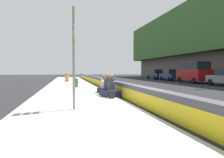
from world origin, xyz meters
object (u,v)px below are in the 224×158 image
object	(u,v)px
seated_person_rear	(104,87)
construction_barrel	(67,78)
parked_car_midline	(171,75)
parked_car_far	(156,74)
fire_hydrant	(76,82)
seated_person_middle	(107,88)
seated_person_foreground	(111,89)
backpack	(112,94)
route_sign_post	(74,50)
parked_car_fourth	(194,72)

from	to	relation	value
seated_person_rear	construction_barrel	world-z (taller)	seated_person_rear
parked_car_midline	parked_car_far	bearing A→B (deg)	0.22
fire_hydrant	seated_person_middle	bearing A→B (deg)	-166.20
seated_person_foreground	construction_barrel	world-z (taller)	seated_person_foreground
fire_hydrant	seated_person_rear	world-z (taller)	seated_person_rear
seated_person_rear	parked_car_midline	size ratio (longest dim) A/B	0.24
fire_hydrant	parked_car_far	size ratio (longest dim) A/B	0.19
seated_person_foreground	seated_person_middle	world-z (taller)	seated_person_foreground
backpack	parked_car_far	xyz separation A→B (m)	(26.12, -13.14, 0.53)
route_sign_post	seated_person_middle	xyz separation A→B (m)	(4.56, -2.02, -1.73)
seated_person_foreground	route_sign_post	bearing A→B (deg)	150.55
seated_person_rear	parked_car_far	xyz separation A→B (m)	(23.05, -13.03, 0.38)
seated_person_foreground	construction_barrel	distance (m)	17.57
seated_person_middle	route_sign_post	bearing A→B (deg)	156.10
backpack	parked_car_fourth	world-z (taller)	parked_car_fourth
seated_person_foreground	backpack	bearing A→B (deg)	170.95
seated_person_rear	parked_car_far	distance (m)	26.48
seated_person_rear	seated_person_middle	bearing A→B (deg)	179.43
seated_person_foreground	seated_person_middle	size ratio (longest dim) A/B	1.02
route_sign_post	seated_person_rear	xyz separation A→B (m)	(5.91, -2.03, -1.75)
fire_hydrant	construction_barrel	xyz separation A→B (m)	(10.46, 0.73, 0.03)
construction_barrel	seated_person_middle	bearing A→B (deg)	-172.35
parked_car_far	fire_hydrant	bearing A→B (deg)	141.65
seated_person_foreground	parked_car_far	distance (m)	28.48
parked_car_midline	route_sign_post	bearing A→B (deg)	147.24
route_sign_post	fire_hydrant	size ratio (longest dim) A/B	4.09
seated_person_rear	parked_car_fourth	bearing A→B (deg)	-49.55
backpack	seated_person_rear	bearing A→B (deg)	-2.08
fire_hydrant	backpack	xyz separation A→B (m)	(-7.75, -1.38, -0.25)
construction_barrel	parked_car_midline	distance (m)	15.47
parked_car_fourth	parked_car_far	size ratio (longest dim) A/B	1.12
fire_hydrant	backpack	size ratio (longest dim) A/B	2.20
route_sign_post	parked_car_midline	world-z (taller)	route_sign_post
route_sign_post	fire_hydrant	distance (m)	10.73
route_sign_post	seated_person_middle	size ratio (longest dim) A/B	3.08
backpack	construction_barrel	bearing A→B (deg)	6.63
fire_hydrant	construction_barrel	world-z (taller)	construction_barrel
parked_car_fourth	parked_car_midline	bearing A→B (deg)	-1.62
seated_person_middle	parked_car_midline	xyz separation A→B (m)	(18.89, -13.07, 0.36)
route_sign_post	seated_person_rear	size ratio (longest dim) A/B	3.27
parked_car_fourth	fire_hydrant	bearing A→B (deg)	113.65
seated_person_middle	construction_barrel	world-z (taller)	seated_person_middle
backpack	parked_car_far	distance (m)	29.24
route_sign_post	parked_car_midline	distance (m)	27.92
parked_car_fourth	parked_car_far	xyz separation A→B (m)	(12.08, -0.16, -0.49)
construction_barrel	parked_car_fourth	world-z (taller)	parked_car_fourth
parked_car_far	backpack	bearing A→B (deg)	153.28
route_sign_post	parked_car_far	xyz separation A→B (m)	(28.96, -15.07, -1.37)
seated_person_middle	seated_person_rear	xyz separation A→B (m)	(1.35, -0.01, -0.02)
seated_person_rear	seated_person_foreground	bearing A→B (deg)	-179.66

